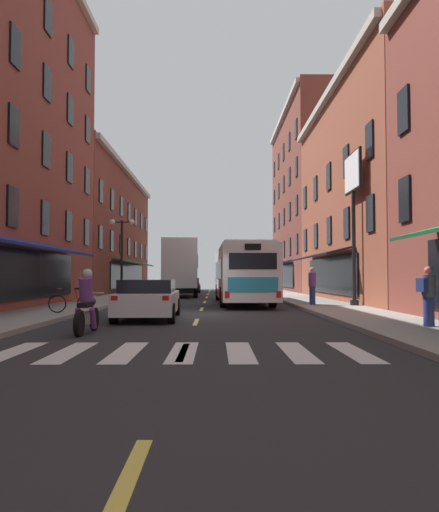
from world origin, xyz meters
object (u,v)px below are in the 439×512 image
Objects in this scene: billboard_sign at (353,190)px; pedestrian_mid at (312,285)px; sedan_near at (148,299)px; bicycle_near at (72,303)px; motorcycle_rider at (87,306)px; transit_bus at (242,274)px; sedan_mid at (190,285)px; street_lamp_twin at (122,255)px; pedestrian_near at (428,295)px; box_truck at (180,269)px.

pedestrian_mid is at bearing 162.60° from billboard_sign.
sedan_near is 3.20m from bicycle_near.
transit_bus is at bearing 71.94° from motorcycle_rider.
sedan_mid is (-8.79, 23.04, -4.80)m from billboard_sign.
motorcycle_rider is 0.45× the size of street_lamp_twin.
transit_bus is 2.50× the size of sedan_near.
pedestrian_near is at bearing -54.52° from street_lamp_twin.
pedestrian_near is at bearing -26.64° from sedan_near.
transit_bus is 2.58× the size of sedan_mid.
bicycle_near is 1.08× the size of pedestrian_near.
pedestrian_near is at bearing -70.68° from box_truck.
transit_bus is 4.76m from pedestrian_mid.
billboard_sign reaches higher than pedestrian_mid.
pedestrian_near is (-0.78, -10.02, -4.51)m from billboard_sign.
pedestrian_mid is at bearing 54.33° from motorcycle_rider.
billboard_sign is at bearing 46.96° from motorcycle_rider.
transit_bus is 7.02× the size of bicycle_near.
sedan_near is 2.32× the size of motorcycle_rider.
sedan_mid is at bearing 101.34° from transit_bus.
motorcycle_rider is 13.52m from pedestrian_mid.
sedan_mid is at bearing 84.08° from bicycle_near.
transit_bus is 2.63× the size of street_lamp_twin.
pedestrian_mid is at bearing -48.10° from transit_bus.
pedestrian_mid is at bearing -25.84° from street_lamp_twin.
box_truck is at bearing 90.76° from sedan_near.
motorcycle_rider reaches higher than bicycle_near.
box_truck is 4.29× the size of pedestrian_mid.
sedan_near is 9.55m from pedestrian_mid.
bicycle_near is at bearing -141.06° from pedestrian_near.
box_truck is 14.70m from pedestrian_mid.
transit_bus is 1.59× the size of box_truck.
street_lamp_twin is (-10.98, 15.40, 1.72)m from pedestrian_near.
billboard_sign is 1.55× the size of street_lamp_twin.
motorcycle_rider is 1.21× the size of bicycle_near.
box_truck is 1.58× the size of sedan_near.
motorcycle_rider is at bearing -165.04° from pedestrian_mid.
bicycle_near is at bearing -98.42° from box_truck.
pedestrian_mid reaches higher than motorcycle_rider.
pedestrian_mid is (9.85, 5.40, 0.55)m from bicycle_near.
box_truck reaches higher than pedestrian_near.
box_truck is 4.77× the size of pedestrian_near.
pedestrian_mid reaches higher than sedan_near.
street_lamp_twin is (-0.08, 10.21, 2.20)m from bicycle_near.
sedan_near is 2.72× the size of pedestrian_mid.
motorcycle_rider is at bearing -133.04° from billboard_sign.
sedan_near is at bearing 77.24° from motorcycle_rider.
transit_bus is 10.12m from box_truck.
pedestrian_near is at bearing -94.47° from billboard_sign.
motorcycle_rider is at bearing -70.63° from bicycle_near.
sedan_mid is at bearing 80.45° from street_lamp_twin.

